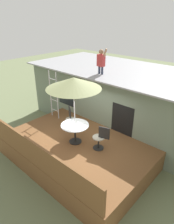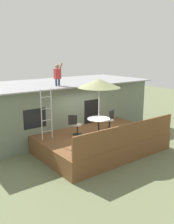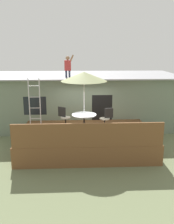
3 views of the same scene
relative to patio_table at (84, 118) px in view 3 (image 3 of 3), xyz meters
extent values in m
plane|color=#66704C|center=(0.08, 0.11, -1.39)|extent=(40.00, 40.00, 0.00)
cube|color=slate|center=(0.08, 3.71, 0.01)|extent=(10.00, 4.00, 2.79)
cube|color=#99999E|center=(0.08, 3.71, 1.43)|extent=(10.50, 4.50, 0.06)
cube|color=black|center=(-2.33, 1.72, 0.16)|extent=(1.10, 0.03, 0.90)
cube|color=black|center=(0.95, 1.72, -0.34)|extent=(1.00, 0.03, 2.00)
cube|color=brown|center=(0.08, 0.11, -0.99)|extent=(5.56, 3.92, 0.80)
cube|color=brown|center=(0.08, -1.80, -0.14)|extent=(5.46, 0.08, 0.90)
cylinder|color=black|center=(0.00, 0.00, -0.57)|extent=(0.48, 0.48, 0.03)
cylinder|color=black|center=(0.00, 0.00, -0.22)|extent=(0.07, 0.07, 0.71)
cylinder|color=silver|center=(0.00, 0.00, 0.14)|extent=(1.04, 1.04, 0.03)
cylinder|color=silver|center=(0.00, 0.00, 0.61)|extent=(0.04, 0.04, 2.40)
cone|color=#8C9360|center=(0.00, 0.00, 1.76)|extent=(1.90, 1.90, 0.38)
cylinder|color=silver|center=(-2.43, 0.83, 0.51)|extent=(0.04, 0.04, 2.20)
cylinder|color=silver|center=(-1.95, 0.83, 0.51)|extent=(0.04, 0.04, 2.20)
cylinder|color=silver|center=(-2.19, 0.83, -0.24)|extent=(0.48, 0.03, 0.03)
cylinder|color=silver|center=(-2.19, 0.83, 0.26)|extent=(0.48, 0.03, 0.03)
cylinder|color=silver|center=(-2.19, 0.83, 0.76)|extent=(0.48, 0.03, 0.03)
cylinder|color=silver|center=(-2.19, 0.83, 1.26)|extent=(0.48, 0.03, 0.03)
cylinder|color=#33384C|center=(-0.80, 2.34, 1.63)|extent=(0.10, 0.10, 0.34)
cylinder|color=#33384C|center=(-0.64, 2.34, 1.63)|extent=(0.10, 0.10, 0.34)
cube|color=#B73333|center=(-0.72, 2.34, 2.05)|extent=(0.32, 0.20, 0.50)
sphere|color=#997051|center=(-0.72, 2.34, 2.41)|extent=(0.20, 0.20, 0.20)
cylinder|color=#997051|center=(-0.54, 2.34, 2.35)|extent=(0.26, 0.08, 0.44)
cylinder|color=black|center=(-0.81, 0.55, -0.58)|extent=(0.40, 0.40, 0.02)
cylinder|color=black|center=(-0.81, 0.55, -0.36)|extent=(0.06, 0.06, 0.44)
cylinder|color=#A59E8C|center=(-0.81, 0.55, -0.13)|extent=(0.44, 0.44, 0.04)
cube|color=black|center=(-0.98, 0.66, 0.11)|extent=(0.35, 0.26, 0.44)
cylinder|color=black|center=(0.91, 0.28, -0.58)|extent=(0.40, 0.40, 0.02)
cylinder|color=black|center=(0.91, 0.28, -0.36)|extent=(0.06, 0.06, 0.44)
cylinder|color=#A59E8C|center=(0.91, 0.28, -0.13)|extent=(0.44, 0.44, 0.04)
cube|color=black|center=(1.10, 0.34, 0.11)|extent=(0.39, 0.16, 0.44)
camera|label=1|loc=(4.70, -4.49, 3.85)|focal=32.42mm
camera|label=2|loc=(-7.08, -8.50, 3.10)|focal=40.44mm
camera|label=3|loc=(-0.37, -10.19, 2.89)|focal=39.95mm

